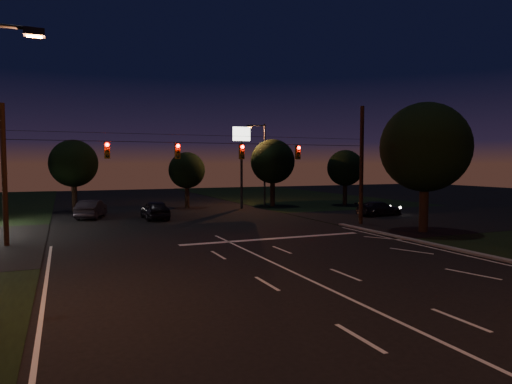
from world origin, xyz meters
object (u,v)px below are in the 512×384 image
utility_pole_right (361,224)px  car_cross (379,209)px  car_oncoming_b (91,209)px  car_oncoming_a (155,210)px  tree_right_near (424,148)px

utility_pole_right → car_cross: (4.86, 4.00, 0.65)m
car_oncoming_b → car_cross: bearing=177.8°
car_oncoming_a → tree_right_near: bearing=136.7°
tree_right_near → car_oncoming_b: size_ratio=1.85×
tree_right_near → car_oncoming_a: size_ratio=1.89×
car_oncoming_a → car_cross: bearing=163.3°
utility_pole_right → car_oncoming_a: 16.84m
car_oncoming_a → car_oncoming_b: (-4.89, 2.77, -0.01)m
utility_pole_right → car_oncoming_b: 22.44m
car_oncoming_a → car_cross: 19.56m
car_cross → car_oncoming_b: bearing=64.3°
car_cross → utility_pole_right: bearing=122.8°
car_oncoming_a → car_cross: car_oncoming_a is taller
car_oncoming_b → car_cross: size_ratio=1.06×
car_oncoming_b → tree_right_near: bearing=157.0°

